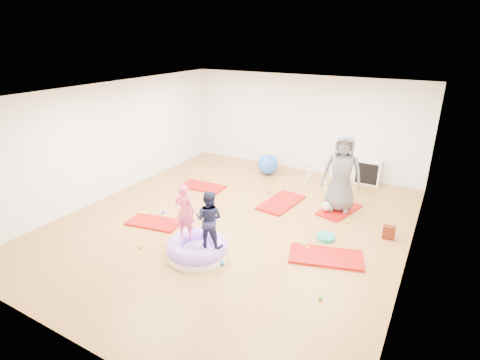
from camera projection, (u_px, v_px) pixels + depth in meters
The scene contains 19 objects.
room at pixel (233, 162), 7.69m from camera, with size 7.01×8.01×2.81m.
gym_mat_front_left at pixel (154, 222), 8.15m from camera, with size 1.14×0.57×0.05m, color #B7170B.
gym_mat_mid_left at pixel (203, 187), 10.07m from camera, with size 1.16×0.58×0.05m, color #B7170B.
gym_mat_center_back at pixel (281, 202), 9.11m from camera, with size 1.32×0.66×0.06m, color #B7170B.
gym_mat_right at pixel (326, 257), 6.90m from camera, with size 1.33×0.66×0.06m, color #B7170B.
gym_mat_rear_right at pixel (339, 210), 8.74m from camera, with size 1.16×0.58×0.05m, color #B7170B.
inflatable_cushion at pixel (197, 248), 6.95m from camera, with size 1.16×1.16×0.37m.
child_pink at pixel (185, 209), 6.86m from camera, with size 0.39×0.25×1.06m, color #F54A70.
child_navy at pixel (209, 217), 6.56m from camera, with size 0.52×0.41×1.07m, color #191D3F.
adult_caregiver at pixel (342, 173), 8.39m from camera, with size 0.89×0.58×1.82m, color #515155.
infant at pixel (328, 206), 8.63m from camera, with size 0.33×0.34×0.20m.
ball_pit_balls at pixel (253, 223), 8.09m from camera, with size 4.44×3.91×0.08m.
exercise_ball_blue at pixel (268, 164), 10.93m from camera, with size 0.59×0.59×0.59m, color blue.
exercise_ball_orange at pixel (267, 161), 11.47m from camera, with size 0.44×0.44×0.44m, color orange.
infant_play_gym at pixel (319, 174), 10.02m from camera, with size 0.69×0.65×0.53m.
cube_shelf at pixel (368, 172), 10.22m from camera, with size 0.67×0.33×0.67m.
balance_disc at pixel (326, 237), 7.53m from camera, with size 0.37×0.37×0.08m, color teal.
backpack at pixel (389, 232), 7.52m from camera, with size 0.24×0.15×0.27m, color #891E03.
yellow_toy at pixel (143, 214), 8.56m from camera, with size 0.22×0.22×0.03m, color yellow.
Camera 1 is at (3.73, -6.27, 3.87)m, focal length 28.00 mm.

